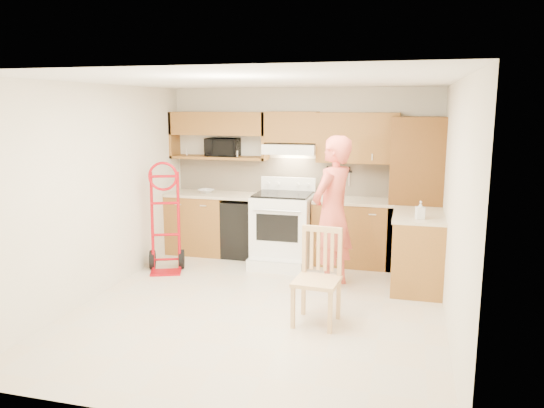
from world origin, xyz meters
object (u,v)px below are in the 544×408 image
at_px(person, 332,213).
at_px(dining_chair, 317,278).
at_px(range, 282,223).
at_px(hand_truck, 165,223).
at_px(microwave, 223,147).

relative_size(person, dining_chair, 1.90).
height_order(range, dining_chair, range).
bearing_deg(person, hand_truck, -67.00).
bearing_deg(microwave, hand_truck, -113.19).
height_order(range, person, person).
height_order(person, hand_truck, person).
xyz_separation_m(microwave, range, (1.02, -0.40, -1.02)).
bearing_deg(person, range, -109.54).
bearing_deg(microwave, person, -35.34).
bearing_deg(hand_truck, person, -21.81).
xyz_separation_m(range, dining_chair, (0.85, -1.96, -0.10)).
height_order(range, hand_truck, hand_truck).
distance_m(microwave, person, 2.30).
relative_size(range, hand_truck, 0.89).
relative_size(person, hand_truck, 1.39).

